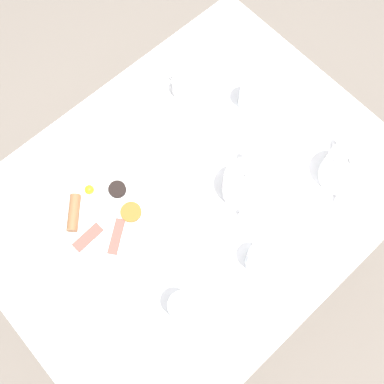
% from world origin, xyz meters
% --- Properties ---
extents(ground_plane, '(8.00, 8.00, 0.00)m').
position_xyz_m(ground_plane, '(0.00, 0.00, 0.00)').
color(ground_plane, '#70665B').
extents(table, '(0.92, 1.19, 0.76)m').
position_xyz_m(table, '(0.00, 0.00, 0.69)').
color(table, white).
rests_on(table, ground_plane).
extents(breakfast_plate, '(0.30, 0.30, 0.04)m').
position_xyz_m(breakfast_plate, '(-0.13, -0.23, 0.77)').
color(breakfast_plate, white).
rests_on(breakfast_plate, table).
extents(teapot_near, '(0.16, 0.17, 0.13)m').
position_xyz_m(teapot_near, '(0.25, 0.36, 0.81)').
color(teapot_near, white).
rests_on(teapot_near, table).
extents(teapot_far, '(0.16, 0.17, 0.13)m').
position_xyz_m(teapot_far, '(0.09, 0.12, 0.81)').
color(teapot_far, white).
rests_on(teapot_far, table).
extents(teacup_with_saucer_left, '(0.15, 0.15, 0.06)m').
position_xyz_m(teacup_with_saucer_left, '(-0.27, 0.22, 0.78)').
color(teacup_with_saucer_left, white).
rests_on(teacup_with_saucer_left, table).
extents(water_glass_tall, '(0.07, 0.07, 0.11)m').
position_xyz_m(water_glass_tall, '(0.22, -0.24, 0.81)').
color(water_glass_tall, white).
rests_on(water_glass_tall, table).
extents(water_glass_short, '(0.07, 0.07, 0.10)m').
position_xyz_m(water_glass_short, '(0.27, -0.00, 0.80)').
color(water_glass_short, white).
rests_on(water_glass_short, table).
extents(wine_glass_spare, '(0.07, 0.07, 0.10)m').
position_xyz_m(wine_glass_spare, '(-0.11, 0.34, 0.81)').
color(wine_glass_spare, white).
rests_on(wine_glass_spare, table).
extents(fork_by_plate, '(0.12, 0.14, 0.00)m').
position_xyz_m(fork_by_plate, '(0.06, -0.46, 0.76)').
color(fork_by_plate, silver).
rests_on(fork_by_plate, table).
extents(knife_by_plate, '(0.20, 0.09, 0.00)m').
position_xyz_m(knife_by_plate, '(-0.27, 0.45, 0.76)').
color(knife_by_plate, silver).
rests_on(knife_by_plate, table).
extents(spoon_for_tea, '(0.12, 0.11, 0.00)m').
position_xyz_m(spoon_for_tea, '(-0.25, 0.02, 0.76)').
color(spoon_for_tea, silver).
rests_on(spoon_for_tea, table).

